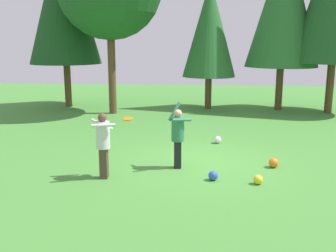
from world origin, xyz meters
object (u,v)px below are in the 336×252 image
(ball_white, at_px, (218,140))
(tree_right, at_px, (284,1))
(tree_center, at_px, (210,29))
(person_catcher, at_px, (103,140))
(ball_orange, at_px, (274,163))
(person_thrower, at_px, (178,134))
(frisbee, at_px, (128,119))
(ball_yellow, at_px, (258,180))
(ball_blue, at_px, (213,176))

(ball_white, relative_size, tree_right, 0.03)
(tree_center, height_order, tree_right, tree_right)
(tree_center, bearing_deg, tree_right, -3.01)
(person_catcher, relative_size, ball_orange, 6.29)
(person_thrower, distance_m, frisbee, 1.50)
(person_thrower, relative_size, frisbee, 6.23)
(ball_white, xyz_separation_m, ball_yellow, (0.78, -3.79, -0.01))
(person_catcher, distance_m, ball_yellow, 3.86)
(ball_white, relative_size, ball_blue, 1.02)
(person_catcher, height_order, ball_blue, person_catcher)
(person_thrower, bearing_deg, tree_right, -146.85)
(frisbee, distance_m, ball_white, 4.39)
(ball_white, distance_m, ball_blue, 3.60)
(frisbee, relative_size, ball_orange, 1.08)
(ball_white, bearing_deg, ball_orange, -60.82)
(frisbee, bearing_deg, tree_right, 60.94)
(person_thrower, xyz_separation_m, tree_right, (4.50, 9.53, 4.25))
(ball_orange, distance_m, tree_center, 10.34)
(ball_yellow, bearing_deg, ball_white, 101.57)
(ball_orange, bearing_deg, ball_blue, -145.94)
(ball_orange, distance_m, ball_white, 2.83)
(tree_center, xyz_separation_m, tree_right, (3.47, -0.18, 1.27))
(person_thrower, height_order, tree_right, tree_right)
(person_thrower, bearing_deg, tree_center, -127.63)
(ball_yellow, xyz_separation_m, tree_center, (-0.94, 10.81, 3.81))
(ball_orange, relative_size, ball_blue, 1.10)
(person_thrower, height_order, tree_center, tree_center)
(frisbee, distance_m, ball_blue, 2.52)
(ball_blue, distance_m, tree_center, 11.28)
(ball_yellow, bearing_deg, ball_blue, 169.58)
(frisbee, height_order, tree_right, tree_right)
(ball_white, height_order, ball_yellow, ball_white)
(person_thrower, bearing_deg, ball_yellow, 119.28)
(ball_blue, relative_size, tree_right, 0.03)
(tree_center, bearing_deg, person_thrower, -96.07)
(person_thrower, distance_m, ball_blue, 1.53)
(tree_center, bearing_deg, ball_orange, -80.76)
(ball_orange, bearing_deg, tree_center, 99.24)
(person_thrower, distance_m, ball_orange, 2.71)
(ball_white, height_order, tree_right, tree_right)
(ball_orange, xyz_separation_m, ball_white, (-1.38, 2.47, -0.01))
(person_catcher, xyz_separation_m, tree_center, (2.82, 10.66, 2.95))
(ball_blue, relative_size, ball_yellow, 1.03)
(ball_yellow, height_order, tree_right, tree_right)
(person_thrower, relative_size, ball_blue, 7.39)
(ball_orange, distance_m, ball_blue, 2.01)
(person_catcher, relative_size, ball_blue, 6.90)
(frisbee, xyz_separation_m, ball_orange, (3.78, 0.95, -1.34))
(person_catcher, relative_size, ball_white, 6.77)
(person_thrower, xyz_separation_m, person_catcher, (-1.78, -0.95, 0.03))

